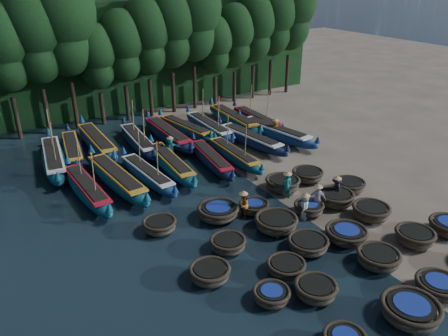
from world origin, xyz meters
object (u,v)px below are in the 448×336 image
coracle_17 (309,208)px  coracle_24 (308,175)px  coracle_15 (228,244)px  long_boat_6 (234,155)px  coracle_18 (336,198)px  coracle_20 (160,225)px  fisherman_4 (317,198)px  long_boat_13 (167,134)px  coracle_11 (286,267)px  fisherman_2 (243,204)px  coracle_5 (271,295)px  fisherman_0 (305,206)px  coracle_6 (316,290)px  long_boat_10 (72,150)px  long_boat_4 (171,163)px  fisherman_5 (170,148)px  long_boat_12 (138,141)px  coracle_21 (218,212)px  coracle_8 (415,237)px  long_boat_9 (54,159)px  long_boat_7 (251,139)px  long_boat_15 (209,127)px  long_boat_8 (275,132)px  long_boat_16 (234,119)px  long_boat_11 (97,142)px  coracle_12 (308,244)px  fisherman_6 (275,129)px  coracle_10 (210,273)px  coracle_16 (276,223)px  coracle_7 (378,258)px  coracle_2 (410,310)px  fisherman_3 (336,189)px  long_boat_3 (147,174)px  long_boat_14 (186,129)px  long_boat_2 (117,178)px  coracle_23 (283,184)px  fisherman_1 (287,184)px  coracle_14 (371,211)px  coracle_22 (254,207)px  coracle_19 (350,185)px  coracle_3 (438,286)px  coracle_13 (346,234)px

coracle_17 → coracle_24: bearing=49.3°
coracle_15 → long_boat_6: 10.89m
coracle_18 → coracle_20: (-9.94, 2.74, -0.05)m
fisherman_4 → long_boat_13: bearing=144.9°
coracle_11 → fisherman_2: bearing=77.9°
coracle_5 → long_boat_13: bearing=77.5°
fisherman_0 → coracle_17: bearing=160.0°
fisherman_4 → coracle_6: bearing=-87.8°
long_boat_10 → fisherman_2: fisherman_2 is taller
fisherman_0 → long_boat_4: bearing=-111.4°
long_boat_4 → fisherman_5: (0.86, 1.82, 0.33)m
long_boat_6 → long_boat_12: bearing=130.9°
coracle_11 → coracle_21: (-0.16, 5.69, 0.09)m
coracle_8 → long_boat_9: bearing=124.6°
coracle_15 → coracle_21: coracle_21 is taller
long_boat_7 → long_boat_15: (-1.33, 4.21, 0.00)m
coracle_11 → long_boat_8: (10.09, 13.82, 0.23)m
long_boat_7 → long_boat_12: bearing=144.1°
long_boat_16 → fisherman_2: 15.45m
long_boat_7 → long_boat_11: long_boat_11 is taller
coracle_12 → long_boat_11: long_boat_11 is taller
coracle_17 → fisherman_6: (5.69, 10.42, 0.49)m
coracle_10 → fisherman_6: 18.21m
coracle_16 → long_boat_15: size_ratio=0.28×
long_boat_8 → coracle_7: bearing=-121.0°
long_boat_13 → coracle_2: bearing=-89.4°
fisherman_5 → fisherman_3: bearing=-52.1°
long_boat_3 → long_boat_6: 6.54m
coracle_21 → long_boat_14: size_ratio=0.31×
coracle_5 → long_boat_11: size_ratio=0.20×
long_boat_3 → long_boat_7: long_boat_3 is taller
coracle_8 → long_boat_2: size_ratio=0.26×
long_boat_4 → coracle_18: bearing=-53.1°
long_boat_6 → long_boat_8: long_boat_6 is taller
coracle_16 → coracle_23: size_ratio=0.90×
fisherman_1 → fisherman_4: bearing=118.9°
coracle_14 → coracle_18: 2.23m
coracle_14 → long_boat_8: (3.09, 12.57, 0.12)m
long_boat_10 → long_boat_12: long_boat_12 is taller
coracle_8 → long_boat_9: long_boat_9 is taller
long_boat_10 → coracle_12: bearing=-60.0°
coracle_22 → long_boat_12: 12.86m
long_boat_7 → coracle_14: bearing=-99.2°
coracle_20 → fisherman_4: fisherman_4 is taller
coracle_18 → coracle_19: size_ratio=1.07×
coracle_2 → coracle_19: coracle_2 is taller
coracle_3 → fisherman_2: 10.20m
coracle_13 → fisherman_4: fisherman_4 is taller
long_boat_8 → fisherman_2: (-9.00, -8.73, 0.24)m
coracle_22 → coracle_8: bearing=-53.3°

